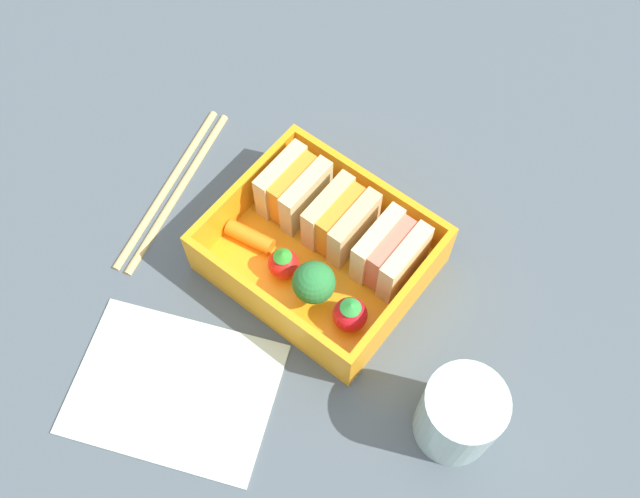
# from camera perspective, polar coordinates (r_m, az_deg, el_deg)

# --- Properties ---
(ground_plane) EXTENTS (1.20, 1.20, 0.02)m
(ground_plane) POSITION_cam_1_polar(r_m,az_deg,el_deg) (0.62, 0.00, -1.60)
(ground_plane) COLOR #4A565D
(bento_tray) EXTENTS (0.17, 0.14, 0.01)m
(bento_tray) POSITION_cam_1_polar(r_m,az_deg,el_deg) (0.60, 0.00, -0.93)
(bento_tray) COLOR orange
(bento_tray) RESTS_ON ground_plane
(bento_rim) EXTENTS (0.17, 0.14, 0.04)m
(bento_rim) POSITION_cam_1_polar(r_m,az_deg,el_deg) (0.58, 0.00, 0.26)
(bento_rim) COLOR orange
(bento_rim) RESTS_ON bento_tray
(sandwich_left) EXTENTS (0.04, 0.06, 0.05)m
(sandwich_left) POSITION_cam_1_polar(r_m,az_deg,el_deg) (0.60, -2.12, 4.86)
(sandwich_left) COLOR #D1C289
(sandwich_left) RESTS_ON bento_tray
(sandwich_center_left) EXTENTS (0.04, 0.06, 0.05)m
(sandwich_center_left) POSITION_cam_1_polar(r_m,az_deg,el_deg) (0.59, 1.68, 2.32)
(sandwich_center_left) COLOR #E0B77D
(sandwich_center_left) RESTS_ON bento_tray
(sandwich_center) EXTENTS (0.04, 0.06, 0.05)m
(sandwich_center) POSITION_cam_1_polar(r_m,az_deg,el_deg) (0.58, 5.66, -0.36)
(sandwich_center) COLOR beige
(sandwich_center) RESTS_ON bento_tray
(carrot_stick_far_left) EXTENTS (0.04, 0.02, 0.01)m
(carrot_stick_far_left) POSITION_cam_1_polar(r_m,az_deg,el_deg) (0.60, -5.63, 0.98)
(carrot_stick_far_left) COLOR orange
(carrot_stick_far_left) RESTS_ON bento_tray
(strawberry_far_left) EXTENTS (0.03, 0.03, 0.03)m
(strawberry_far_left) POSITION_cam_1_polar(r_m,az_deg,el_deg) (0.58, -2.96, -1.11)
(strawberry_far_left) COLOR red
(strawberry_far_left) RESTS_ON bento_tray
(broccoli_floret) EXTENTS (0.03, 0.03, 0.04)m
(broccoli_floret) POSITION_cam_1_polar(r_m,az_deg,el_deg) (0.56, -0.49, -2.73)
(broccoli_floret) COLOR #84D259
(broccoli_floret) RESTS_ON bento_tray
(strawberry_left) EXTENTS (0.03, 0.03, 0.03)m
(strawberry_left) POSITION_cam_1_polar(r_m,az_deg,el_deg) (0.56, 2.42, -5.22)
(strawberry_left) COLOR red
(strawberry_left) RESTS_ON bento_tray
(chopstick_pair) EXTENTS (0.06, 0.18, 0.01)m
(chopstick_pair) POSITION_cam_1_polar(r_m,az_deg,el_deg) (0.66, -11.70, 4.89)
(chopstick_pair) COLOR tan
(chopstick_pair) RESTS_ON ground_plane
(drinking_glass) EXTENTS (0.06, 0.06, 0.07)m
(drinking_glass) POSITION_cam_1_polar(r_m,az_deg,el_deg) (0.54, 11.08, -12.90)
(drinking_glass) COLOR silver
(drinking_glass) RESTS_ON ground_plane
(folded_napkin) EXTENTS (0.19, 0.17, 0.00)m
(folded_napkin) POSITION_cam_1_polar(r_m,az_deg,el_deg) (0.58, -11.61, -10.84)
(folded_napkin) COLOR silver
(folded_napkin) RESTS_ON ground_plane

